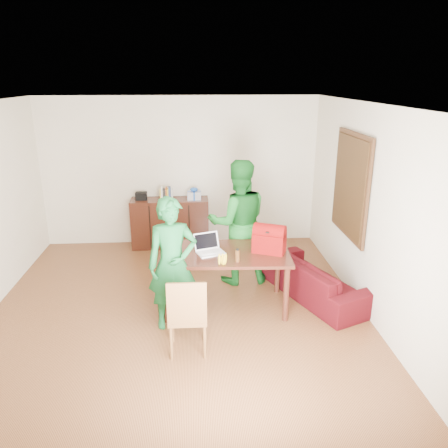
{
  "coord_description": "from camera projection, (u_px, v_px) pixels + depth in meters",
  "views": [
    {
      "loc": [
        0.26,
        -5.16,
        3.0
      ],
      "look_at": [
        0.65,
        0.39,
        1.12
      ],
      "focal_mm": 35.0,
      "sensor_mm": 36.0,
      "label": 1
    }
  ],
  "objects": [
    {
      "name": "room",
      "position": [
        175.0,
        218.0,
        5.52
      ],
      "size": [
        5.2,
        5.7,
        2.9
      ],
      "color": "#452411",
      "rests_on": "ground"
    },
    {
      "name": "table",
      "position": [
        225.0,
        259.0,
        5.81
      ],
      "size": [
        1.75,
        1.04,
        0.8
      ],
      "rotation": [
        0.0,
        0.0,
        -0.05
      ],
      "color": "black",
      "rests_on": "ground"
    },
    {
      "name": "chair",
      "position": [
        188.0,
        329.0,
        4.96
      ],
      "size": [
        0.43,
        0.41,
        0.95
      ],
      "rotation": [
        0.0,
        0.0,
        -0.0
      ],
      "color": "brown",
      "rests_on": "ground"
    },
    {
      "name": "person_near",
      "position": [
        172.0,
        264.0,
        5.32
      ],
      "size": [
        0.67,
        0.5,
        1.67
      ],
      "primitive_type": "imported",
      "rotation": [
        0.0,
        0.0,
        0.17
      ],
      "color": "#16632D",
      "rests_on": "ground"
    },
    {
      "name": "person_far",
      "position": [
        238.0,
        222.0,
        6.5
      ],
      "size": [
        0.98,
        0.79,
        1.89
      ],
      "primitive_type": "imported",
      "rotation": [
        0.0,
        0.0,
        3.23
      ],
      "color": "#15601D",
      "rests_on": "ground"
    },
    {
      "name": "laptop",
      "position": [
        211.0,
        250.0,
        5.72
      ],
      "size": [
        0.4,
        0.34,
        0.24
      ],
      "rotation": [
        0.0,
        0.0,
        0.35
      ],
      "color": "white",
      "rests_on": "table"
    },
    {
      "name": "bananas",
      "position": [
        222.0,
        262.0,
        5.39
      ],
      "size": [
        0.17,
        0.14,
        0.05
      ],
      "primitive_type": null,
      "rotation": [
        0.0,
        0.0,
        -0.4
      ],
      "color": "yellow",
      "rests_on": "table"
    },
    {
      "name": "bottle",
      "position": [
        237.0,
        255.0,
        5.46
      ],
      "size": [
        0.07,
        0.07,
        0.17
      ],
      "primitive_type": "cylinder",
      "rotation": [
        0.0,
        0.0,
        0.3
      ],
      "color": "#522D12",
      "rests_on": "table"
    },
    {
      "name": "red_bag",
      "position": [
        269.0,
        241.0,
        5.74
      ],
      "size": [
        0.47,
        0.39,
        0.3
      ],
      "primitive_type": "cube",
      "rotation": [
        0.0,
        0.0,
        -0.42
      ],
      "color": "maroon",
      "rests_on": "table"
    },
    {
      "name": "sofa",
      "position": [
        314.0,
        278.0,
        6.25
      ],
      "size": [
        1.39,
        1.98,
        0.54
      ],
      "primitive_type": "imported",
      "rotation": [
        0.0,
        0.0,
        1.98
      ],
      "color": "#35060A",
      "rests_on": "ground"
    }
  ]
}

